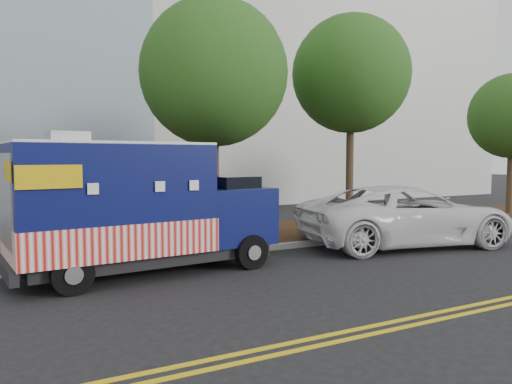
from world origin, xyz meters
TOP-DOWN VIEW (x-y plane):
  - ground at (0.00, 0.00)m, footprint 120.00×120.00m
  - curb at (0.00, 1.40)m, footprint 120.00×0.18m
  - mulch_strip at (0.00, 3.50)m, footprint 120.00×4.00m
  - centerline_near at (0.00, -4.45)m, footprint 120.00×0.10m
  - centerline_far at (0.00, -4.70)m, footprint 120.00×0.10m
  - tree_b at (1.25, 3.54)m, footprint 4.27×4.27m
  - tree_c at (6.38, 3.73)m, footprint 4.00×4.00m
  - tree_d at (14.35, 3.26)m, footprint 3.46×3.46m
  - sign_post at (-3.56, 2.01)m, footprint 0.06×0.06m
  - food_truck at (-1.94, 0.40)m, footprint 5.72×2.57m
  - white_car at (5.57, 0.22)m, footprint 6.40×3.84m

SIDE VIEW (x-z plane):
  - ground at x=0.00m, z-range 0.00..0.00m
  - centerline_near at x=0.00m, z-range 0.00..0.01m
  - centerline_far at x=0.00m, z-range 0.00..0.01m
  - curb at x=0.00m, z-range 0.00..0.15m
  - mulch_strip at x=0.00m, z-range 0.00..0.15m
  - white_car at x=5.57m, z-range 0.00..1.67m
  - sign_post at x=-3.56m, z-range 0.00..2.40m
  - food_truck at x=-1.94m, z-range -0.14..2.79m
  - tree_d at x=14.35m, z-range 1.19..7.04m
  - tree_b at x=1.25m, z-range 1.36..8.37m
  - tree_c at x=6.38m, z-range 1.62..8.88m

